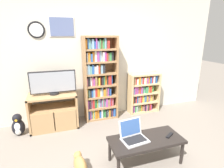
{
  "coord_description": "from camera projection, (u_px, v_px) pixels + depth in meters",
  "views": [
    {
      "loc": [
        -0.83,
        -1.68,
        1.81
      ],
      "look_at": [
        0.05,
        1.08,
        0.97
      ],
      "focal_mm": 28.0,
      "sensor_mm": 36.0,
      "label": 1
    }
  ],
  "objects": [
    {
      "name": "wall_back",
      "position": [
        96.0,
        58.0,
        3.74
      ],
      "size": [
        5.64,
        0.09,
        2.6
      ],
      "color": "beige",
      "rests_on": "ground_plane"
    },
    {
      "name": "tv_stand",
      "position": [
        54.0,
        111.0,
        3.43
      ],
      "size": [
        0.89,
        0.5,
        0.69
      ],
      "color": "tan",
      "rests_on": "ground_plane"
    },
    {
      "name": "television",
      "position": [
        53.0,
        83.0,
        3.29
      ],
      "size": [
        0.83,
        0.18,
        0.46
      ],
      "color": "black",
      "rests_on": "tv_stand"
    },
    {
      "name": "bookshelf_tall",
      "position": [
        99.0,
        80.0,
        3.69
      ],
      "size": [
        0.7,
        0.31,
        1.77
      ],
      "color": "#9E754C",
      "rests_on": "ground_plane"
    },
    {
      "name": "bookshelf_short",
      "position": [
        142.0,
        93.0,
        4.12
      ],
      "size": [
        0.73,
        0.28,
        0.93
      ],
      "color": "tan",
      "rests_on": "ground_plane"
    },
    {
      "name": "coffee_table",
      "position": [
        146.0,
        141.0,
        2.47
      ],
      "size": [
        1.04,
        0.46,
        0.38
      ],
      "color": "black",
      "rests_on": "ground_plane"
    },
    {
      "name": "laptop",
      "position": [
        133.0,
        135.0,
        2.44
      ],
      "size": [
        0.38,
        0.33,
        0.27
      ],
      "rotation": [
        0.0,
        0.0,
        0.13
      ],
      "color": "silver",
      "rests_on": "coffee_table"
    },
    {
      "name": "remote_near_laptop",
      "position": [
        170.0,
        135.0,
        2.53
      ],
      "size": [
        0.16,
        0.12,
        0.02
      ],
      "rotation": [
        0.0,
        0.0,
        2.1
      ],
      "color": "black",
      "rests_on": "coffee_table"
    },
    {
      "name": "cat",
      "position": [
        80.0,
        164.0,
        2.33
      ],
      "size": [
        0.3,
        0.51,
        0.29
      ],
      "rotation": [
        0.0,
        0.0,
        0.24
      ],
      "color": "#B78447",
      "rests_on": "ground_plane"
    },
    {
      "name": "penguin_figurine",
      "position": [
        18.0,
        126.0,
        3.2
      ],
      "size": [
        0.22,
        0.2,
        0.42
      ],
      "color": "black",
      "rests_on": "ground_plane"
    }
  ]
}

